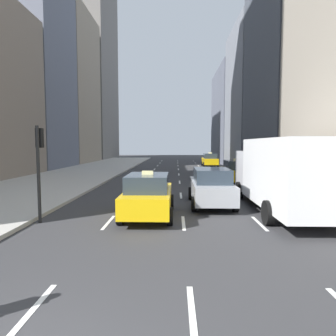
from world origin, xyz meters
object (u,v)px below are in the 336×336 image
at_px(taxi_lead, 148,195).
at_px(taxi_third, 210,160).
at_px(traffic_light_pole, 39,158).
at_px(box_truck, 281,173).
at_px(taxi_second, 236,172).
at_px(sedan_black_near, 211,187).

relative_size(taxi_lead, taxi_third, 1.00).
height_order(taxi_lead, taxi_third, same).
bearing_deg(traffic_light_pole, box_truck, 11.53).
distance_m(taxi_second, traffic_light_pole, 14.99).
distance_m(taxi_lead, sedan_black_near, 3.63).
height_order(taxi_lead, taxi_second, same).
distance_m(taxi_second, taxi_third, 17.23).
xyz_separation_m(taxi_lead, box_truck, (5.60, 0.98, 0.83)).
distance_m(taxi_third, traffic_light_pole, 30.27).
height_order(taxi_third, box_truck, box_truck).
bearing_deg(taxi_lead, box_truck, 9.96).
relative_size(taxi_lead, box_truck, 0.52).
relative_size(taxi_third, sedan_black_near, 0.95).
relative_size(taxi_second, sedan_black_near, 0.95).
bearing_deg(taxi_third, taxi_lead, -101.42).
bearing_deg(taxi_third, traffic_light_pole, -108.42).
xyz_separation_m(taxi_third, box_truck, (0.00, -26.73, 0.83)).
height_order(box_truck, traffic_light_pole, traffic_light_pole).
bearing_deg(traffic_light_pole, taxi_lead, 13.73).
distance_m(taxi_lead, taxi_third, 28.28).
bearing_deg(taxi_second, sedan_black_near, -108.89).
distance_m(taxi_second, box_truck, 9.54).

